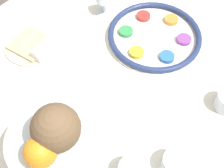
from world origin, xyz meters
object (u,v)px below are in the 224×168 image
(napkin_roll, at_px, (53,41))
(cup_near, at_px, (176,164))
(coconut, at_px, (56,128))
(seder_plate, at_px, (154,36))
(orange_fruit, at_px, (40,152))
(bread_plate, at_px, (31,45))
(fruit_stand, at_px, (52,144))

(napkin_roll, bearing_deg, cup_near, 81.05)
(coconut, bearing_deg, seder_plate, -171.44)
(orange_fruit, xyz_separation_m, cup_near, (-0.23, 0.23, -0.14))
(napkin_roll, bearing_deg, coconut, 50.94)
(bread_plate, distance_m, napkin_roll, 0.08)
(orange_fruit, distance_m, cup_near, 0.36)
(bread_plate, bearing_deg, napkin_roll, 132.68)
(seder_plate, height_order, bread_plate, seder_plate)
(fruit_stand, distance_m, napkin_roll, 0.42)
(seder_plate, height_order, coconut, coconut)
(orange_fruit, height_order, cup_near, orange_fruit)
(orange_fruit, bearing_deg, napkin_roll, -134.16)
(orange_fruit, relative_size, cup_near, 0.98)
(orange_fruit, bearing_deg, fruit_stand, -151.58)
(bread_plate, relative_size, napkin_roll, 0.98)
(seder_plate, relative_size, bread_plate, 1.80)
(fruit_stand, bearing_deg, bread_plate, -121.28)
(seder_plate, height_order, napkin_roll, napkin_roll)
(coconut, bearing_deg, orange_fruit, 7.46)
(orange_fruit, bearing_deg, coconut, -172.54)
(fruit_stand, distance_m, bread_plate, 0.44)
(seder_plate, xyz_separation_m, napkin_roll, (0.25, -0.24, 0.01))
(coconut, distance_m, napkin_roll, 0.44)
(fruit_stand, relative_size, coconut, 1.93)
(napkin_roll, bearing_deg, orange_fruit, 45.84)
(fruit_stand, relative_size, napkin_roll, 1.20)
(fruit_stand, xyz_separation_m, coconut, (-0.02, 0.02, 0.08))
(cup_near, bearing_deg, coconut, -54.67)
(fruit_stand, height_order, cup_near, fruit_stand)
(orange_fruit, xyz_separation_m, coconut, (-0.06, -0.01, 0.02))
(orange_fruit, relative_size, bread_plate, 0.42)
(orange_fruit, relative_size, coconut, 0.66)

